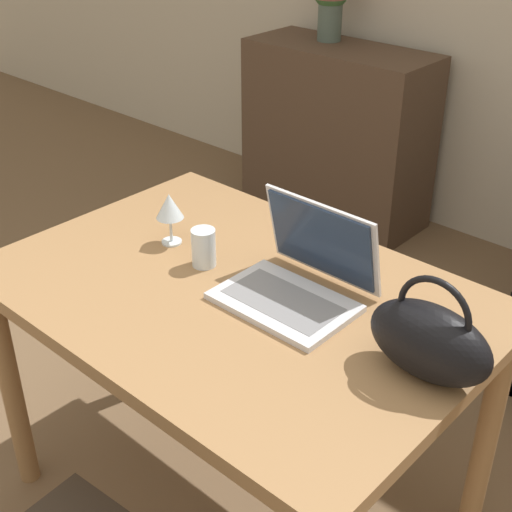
# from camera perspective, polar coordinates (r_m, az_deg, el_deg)

# --- Properties ---
(dining_table) EXTENTS (1.24, 0.86, 0.77)m
(dining_table) POSITION_cam_1_polar(r_m,az_deg,el_deg) (1.84, -1.60, -5.14)
(dining_table) COLOR olive
(dining_table) RESTS_ON ground_plane
(sideboard) EXTENTS (0.97, 0.40, 0.89)m
(sideboard) POSITION_cam_1_polar(r_m,az_deg,el_deg) (3.75, 6.45, 9.67)
(sideboard) COLOR #4C3828
(sideboard) RESTS_ON ground_plane
(laptop) EXTENTS (0.33, 0.28, 0.23)m
(laptop) POSITION_cam_1_polar(r_m,az_deg,el_deg) (1.73, 3.69, -1.34)
(laptop) COLOR silver
(laptop) RESTS_ON dining_table
(drinking_glass) EXTENTS (0.06, 0.06, 0.10)m
(drinking_glass) POSITION_cam_1_polar(r_m,az_deg,el_deg) (1.86, -4.21, 0.68)
(drinking_glass) COLOR silver
(drinking_glass) RESTS_ON dining_table
(wine_glass) EXTENTS (0.08, 0.08, 0.15)m
(wine_glass) POSITION_cam_1_polar(r_m,az_deg,el_deg) (1.95, -6.94, 3.85)
(wine_glass) COLOR silver
(wine_glass) RESTS_ON dining_table
(handbag) EXTENTS (0.27, 0.13, 0.24)m
(handbag) POSITION_cam_1_polar(r_m,az_deg,el_deg) (1.50, 13.72, -6.57)
(handbag) COLOR black
(handbag) RESTS_ON dining_table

